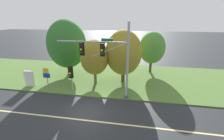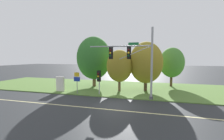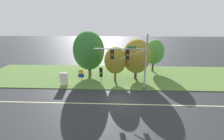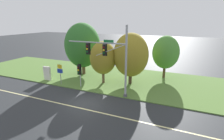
{
  "view_description": "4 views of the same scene",
  "coord_description": "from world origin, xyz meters",
  "px_view_note": "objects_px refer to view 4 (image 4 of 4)",
  "views": [
    {
      "loc": [
        4.09,
        -10.78,
        7.96
      ],
      "look_at": [
        1.61,
        4.03,
        2.58
      ],
      "focal_mm": 24.0,
      "sensor_mm": 36.0,
      "label": 1
    },
    {
      "loc": [
        3.3,
        -13.35,
        4.48
      ],
      "look_at": [
        -1.48,
        4.6,
        2.96
      ],
      "focal_mm": 24.0,
      "sensor_mm": 36.0,
      "label": 2
    },
    {
      "loc": [
        -0.38,
        -16.46,
        9.16
      ],
      "look_at": [
        -1.17,
        2.96,
        2.79
      ],
      "focal_mm": 24.0,
      "sensor_mm": 36.0,
      "label": 3
    },
    {
      "loc": [
        8.82,
        -13.7,
        8.1
      ],
      "look_at": [
        1.47,
        3.41,
        2.7
      ],
      "focal_mm": 28.0,
      "sensor_mm": 36.0,
      "label": 4
    }
  ],
  "objects_px": {
    "traffic_signal_mast": "(109,56)",
    "tree_behind_signpost": "(131,55)",
    "info_kiosk": "(47,73)",
    "route_sign_post": "(60,71)",
    "pedestrian_signal_near_kerb": "(79,71)",
    "tree_nearest_road": "(83,45)",
    "tree_left_of_mast": "(103,58)",
    "tree_mid_verge": "(166,52)"
  },
  "relations": [
    {
      "from": "pedestrian_signal_near_kerb",
      "to": "route_sign_post",
      "type": "distance_m",
      "value": 2.79
    },
    {
      "from": "info_kiosk",
      "to": "traffic_signal_mast",
      "type": "bearing_deg",
      "value": -5.34
    },
    {
      "from": "tree_mid_verge",
      "to": "info_kiosk",
      "type": "distance_m",
      "value": 16.5
    },
    {
      "from": "pedestrian_signal_near_kerb",
      "to": "info_kiosk",
      "type": "relative_size",
      "value": 1.52
    },
    {
      "from": "traffic_signal_mast",
      "to": "tree_mid_verge",
      "type": "distance_m",
      "value": 9.59
    },
    {
      "from": "tree_nearest_road",
      "to": "tree_mid_verge",
      "type": "relative_size",
      "value": 1.28
    },
    {
      "from": "route_sign_post",
      "to": "info_kiosk",
      "type": "height_order",
      "value": "route_sign_post"
    },
    {
      "from": "pedestrian_signal_near_kerb",
      "to": "route_sign_post",
      "type": "height_order",
      "value": "pedestrian_signal_near_kerb"
    },
    {
      "from": "traffic_signal_mast",
      "to": "route_sign_post",
      "type": "distance_m",
      "value": 7.44
    },
    {
      "from": "tree_mid_verge",
      "to": "info_kiosk",
      "type": "bearing_deg",
      "value": -153.08
    },
    {
      "from": "tree_behind_signpost",
      "to": "info_kiosk",
      "type": "distance_m",
      "value": 11.62
    },
    {
      "from": "pedestrian_signal_near_kerb",
      "to": "tree_nearest_road",
      "type": "distance_m",
      "value": 5.94
    },
    {
      "from": "tree_nearest_road",
      "to": "tree_left_of_mast",
      "type": "xyz_separation_m",
      "value": [
        4.48,
        -2.34,
        -1.03
      ]
    },
    {
      "from": "traffic_signal_mast",
      "to": "tree_nearest_road",
      "type": "height_order",
      "value": "tree_nearest_road"
    },
    {
      "from": "pedestrian_signal_near_kerb",
      "to": "tree_nearest_road",
      "type": "height_order",
      "value": "tree_nearest_road"
    },
    {
      "from": "route_sign_post",
      "to": "tree_left_of_mast",
      "type": "xyz_separation_m",
      "value": [
        4.73,
        2.7,
        1.59
      ]
    },
    {
      "from": "tree_mid_verge",
      "to": "tree_nearest_road",
      "type": "bearing_deg",
      "value": -165.64
    },
    {
      "from": "tree_left_of_mast",
      "to": "tree_behind_signpost",
      "type": "bearing_deg",
      "value": 18.4
    },
    {
      "from": "route_sign_post",
      "to": "tree_mid_verge",
      "type": "xyz_separation_m",
      "value": [
        11.75,
        7.99,
        1.92
      ]
    },
    {
      "from": "pedestrian_signal_near_kerb",
      "to": "tree_mid_verge",
      "type": "bearing_deg",
      "value": 41.03
    },
    {
      "from": "pedestrian_signal_near_kerb",
      "to": "tree_nearest_road",
      "type": "relative_size",
      "value": 0.38
    },
    {
      "from": "pedestrian_signal_near_kerb",
      "to": "tree_left_of_mast",
      "type": "bearing_deg",
      "value": 52.24
    },
    {
      "from": "traffic_signal_mast",
      "to": "tree_behind_signpost",
      "type": "bearing_deg",
      "value": 75.06
    },
    {
      "from": "route_sign_post",
      "to": "tree_left_of_mast",
      "type": "distance_m",
      "value": 5.67
    },
    {
      "from": "pedestrian_signal_near_kerb",
      "to": "tree_mid_verge",
      "type": "xyz_separation_m",
      "value": [
        8.99,
        7.82,
        1.59
      ]
    },
    {
      "from": "pedestrian_signal_near_kerb",
      "to": "tree_nearest_road",
      "type": "xyz_separation_m",
      "value": [
        -2.52,
        4.88,
        2.28
      ]
    },
    {
      "from": "tree_nearest_road",
      "to": "tree_mid_verge",
      "type": "height_order",
      "value": "tree_nearest_road"
    },
    {
      "from": "tree_left_of_mast",
      "to": "tree_behind_signpost",
      "type": "distance_m",
      "value": 3.53
    },
    {
      "from": "traffic_signal_mast",
      "to": "tree_behind_signpost",
      "type": "distance_m",
      "value": 4.28
    },
    {
      "from": "tree_nearest_road",
      "to": "tree_behind_signpost",
      "type": "xyz_separation_m",
      "value": [
        7.8,
        -1.24,
        -0.59
      ]
    },
    {
      "from": "tree_behind_signpost",
      "to": "info_kiosk",
      "type": "xyz_separation_m",
      "value": [
        -10.82,
        -3.19,
        -2.8
      ]
    },
    {
      "from": "route_sign_post",
      "to": "info_kiosk",
      "type": "relative_size",
      "value": 1.39
    },
    {
      "from": "route_sign_post",
      "to": "tree_behind_signpost",
      "type": "distance_m",
      "value": 9.13
    },
    {
      "from": "tree_nearest_road",
      "to": "tree_behind_signpost",
      "type": "relative_size",
      "value": 1.17
    },
    {
      "from": "traffic_signal_mast",
      "to": "route_sign_post",
      "type": "height_order",
      "value": "traffic_signal_mast"
    },
    {
      "from": "pedestrian_signal_near_kerb",
      "to": "tree_mid_verge",
      "type": "distance_m",
      "value": 12.02
    },
    {
      "from": "tree_left_of_mast",
      "to": "tree_mid_verge",
      "type": "height_order",
      "value": "tree_mid_verge"
    },
    {
      "from": "tree_left_of_mast",
      "to": "tree_mid_verge",
      "type": "bearing_deg",
      "value": 36.97
    },
    {
      "from": "traffic_signal_mast",
      "to": "tree_nearest_road",
      "type": "bearing_deg",
      "value": 141.52
    },
    {
      "from": "tree_behind_signpost",
      "to": "tree_mid_verge",
      "type": "height_order",
      "value": "tree_behind_signpost"
    },
    {
      "from": "tree_nearest_road",
      "to": "pedestrian_signal_near_kerb",
      "type": "bearing_deg",
      "value": -62.69
    },
    {
      "from": "tree_behind_signpost",
      "to": "traffic_signal_mast",
      "type": "bearing_deg",
      "value": -104.94
    }
  ]
}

